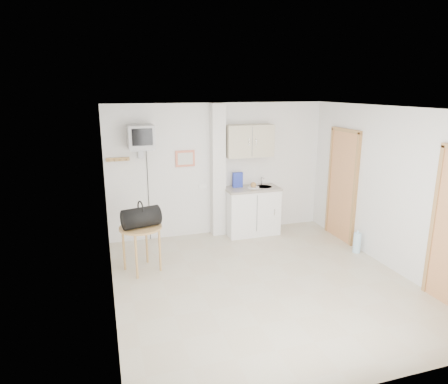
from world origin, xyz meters
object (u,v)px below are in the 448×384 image
object	(u,v)px
round_table	(141,232)
duffel_bag	(141,217)
water_bottle	(357,242)
crt_television	(141,138)

from	to	relation	value
round_table	duffel_bag	world-z (taller)	duffel_bag
duffel_bag	water_bottle	distance (m)	3.69
round_table	water_bottle	world-z (taller)	round_table
crt_television	water_bottle	distance (m)	4.13
crt_television	water_bottle	xyz separation A→B (m)	(3.43, -1.47, -1.76)
crt_television	water_bottle	world-z (taller)	crt_television
round_table	water_bottle	distance (m)	3.66
water_bottle	round_table	bearing A→B (deg)	173.88
duffel_bag	water_bottle	xyz separation A→B (m)	(3.60, -0.37, -0.70)
duffel_bag	crt_television	bearing A→B (deg)	66.43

